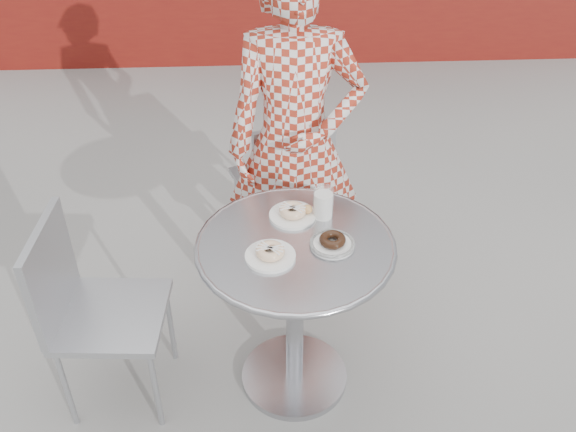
{
  "coord_description": "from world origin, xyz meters",
  "views": [
    {
      "loc": [
        -0.17,
        -1.9,
        2.36
      ],
      "look_at": [
        -0.06,
        0.11,
        0.86
      ],
      "focal_mm": 40.0,
      "sensor_mm": 36.0,
      "label": 1
    }
  ],
  "objects_px": {
    "chair_far": "(281,210)",
    "plate_checker": "(332,243)",
    "milk_cup": "(323,204)",
    "chair_left": "(116,346)",
    "plate_far": "(293,213)",
    "plate_near": "(270,253)",
    "bistro_table": "(295,281)",
    "seated_person": "(296,144)"
  },
  "relations": [
    {
      "from": "chair_left",
      "to": "plate_checker",
      "type": "xyz_separation_m",
      "value": [
        0.91,
        0.0,
        0.53
      ]
    },
    {
      "from": "plate_far",
      "to": "plate_near",
      "type": "relative_size",
      "value": 1.0
    },
    {
      "from": "chair_far",
      "to": "plate_checker",
      "type": "xyz_separation_m",
      "value": [
        0.16,
        -0.95,
        0.53
      ]
    },
    {
      "from": "bistro_table",
      "to": "chair_left",
      "type": "height_order",
      "value": "chair_left"
    },
    {
      "from": "bistro_table",
      "to": "milk_cup",
      "type": "relative_size",
      "value": 6.01
    },
    {
      "from": "chair_left",
      "to": "milk_cup",
      "type": "distance_m",
      "value": 1.08
    },
    {
      "from": "plate_checker",
      "to": "milk_cup",
      "type": "relative_size",
      "value": 1.34
    },
    {
      "from": "bistro_table",
      "to": "seated_person",
      "type": "xyz_separation_m",
      "value": [
        0.04,
        0.63,
        0.27
      ]
    },
    {
      "from": "chair_left",
      "to": "chair_far",
      "type": "bearing_deg",
      "value": -34.24
    },
    {
      "from": "chair_far",
      "to": "chair_left",
      "type": "xyz_separation_m",
      "value": [
        -0.75,
        -0.95,
        0.0
      ]
    },
    {
      "from": "plate_near",
      "to": "plate_checker",
      "type": "xyz_separation_m",
      "value": [
        0.24,
        0.06,
        -0.01
      ]
    },
    {
      "from": "chair_far",
      "to": "seated_person",
      "type": "relative_size",
      "value": 0.52
    },
    {
      "from": "plate_near",
      "to": "plate_checker",
      "type": "distance_m",
      "value": 0.25
    },
    {
      "from": "plate_far",
      "to": "plate_checker",
      "type": "distance_m",
      "value": 0.24
    },
    {
      "from": "plate_far",
      "to": "milk_cup",
      "type": "distance_m",
      "value": 0.13
    },
    {
      "from": "chair_far",
      "to": "plate_checker",
      "type": "height_order",
      "value": "chair_far"
    },
    {
      "from": "chair_left",
      "to": "plate_near",
      "type": "relative_size",
      "value": 4.71
    },
    {
      "from": "plate_far",
      "to": "plate_near",
      "type": "bearing_deg",
      "value": -111.88
    },
    {
      "from": "plate_near",
      "to": "seated_person",
      "type": "bearing_deg",
      "value": 79.03
    },
    {
      "from": "seated_person",
      "to": "plate_checker",
      "type": "relative_size",
      "value": 9.84
    },
    {
      "from": "chair_left",
      "to": "plate_far",
      "type": "relative_size",
      "value": 4.71
    },
    {
      "from": "chair_far",
      "to": "seated_person",
      "type": "bearing_deg",
      "value": 81.32
    },
    {
      "from": "chair_far",
      "to": "plate_near",
      "type": "height_order",
      "value": "chair_far"
    },
    {
      "from": "seated_person",
      "to": "plate_far",
      "type": "xyz_separation_m",
      "value": [
        -0.04,
        -0.46,
        -0.06
      ]
    },
    {
      "from": "chair_far",
      "to": "plate_near",
      "type": "distance_m",
      "value": 1.15
    },
    {
      "from": "chair_left",
      "to": "plate_checker",
      "type": "height_order",
      "value": "chair_left"
    },
    {
      "from": "milk_cup",
      "to": "plate_far",
      "type": "bearing_deg",
      "value": 178.58
    },
    {
      "from": "plate_far",
      "to": "milk_cup",
      "type": "xyz_separation_m",
      "value": [
        0.12,
        -0.0,
        0.04
      ]
    },
    {
      "from": "chair_left",
      "to": "milk_cup",
      "type": "height_order",
      "value": "milk_cup"
    },
    {
      "from": "seated_person",
      "to": "plate_checker",
      "type": "height_order",
      "value": "seated_person"
    },
    {
      "from": "bistro_table",
      "to": "chair_far",
      "type": "relative_size",
      "value": 0.88
    },
    {
      "from": "seated_person",
      "to": "milk_cup",
      "type": "xyz_separation_m",
      "value": [
        0.08,
        -0.46,
        -0.02
      ]
    },
    {
      "from": "bistro_table",
      "to": "chair_left",
      "type": "distance_m",
      "value": 0.83
    },
    {
      "from": "bistro_table",
      "to": "seated_person",
      "type": "distance_m",
      "value": 0.69
    },
    {
      "from": "chair_left",
      "to": "plate_near",
      "type": "xyz_separation_m",
      "value": [
        0.67,
        -0.06,
        0.54
      ]
    },
    {
      "from": "milk_cup",
      "to": "plate_near",
      "type": "bearing_deg",
      "value": -131.59
    },
    {
      "from": "chair_far",
      "to": "plate_far",
      "type": "height_order",
      "value": "chair_far"
    },
    {
      "from": "seated_person",
      "to": "plate_far",
      "type": "height_order",
      "value": "seated_person"
    },
    {
      "from": "plate_checker",
      "to": "plate_near",
      "type": "bearing_deg",
      "value": -166.28
    },
    {
      "from": "plate_checker",
      "to": "plate_far",
      "type": "bearing_deg",
      "value": 125.48
    },
    {
      "from": "plate_near",
      "to": "milk_cup",
      "type": "height_order",
      "value": "milk_cup"
    },
    {
      "from": "seated_person",
      "to": "plate_near",
      "type": "height_order",
      "value": "seated_person"
    }
  ]
}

